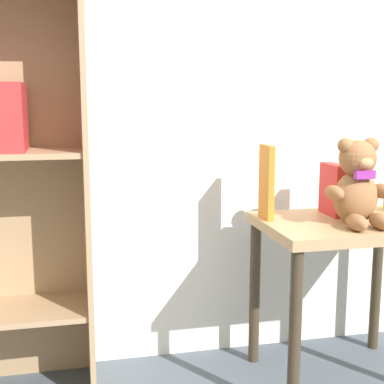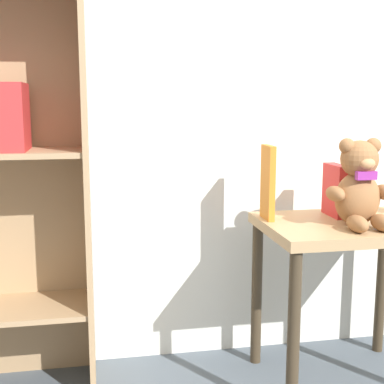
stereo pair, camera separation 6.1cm
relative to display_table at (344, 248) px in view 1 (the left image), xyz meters
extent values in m
cube|color=silver|center=(-0.32, 0.34, 0.76)|extent=(4.80, 0.06, 2.50)
cube|color=tan|center=(-0.88, 0.15, 0.34)|extent=(0.02, 0.29, 1.66)
cube|color=red|center=(-1.12, 0.13, 0.46)|extent=(0.12, 0.21, 0.21)
cube|color=tan|center=(0.00, 0.00, 0.08)|extent=(0.58, 0.44, 0.04)
cylinder|color=#3E3121|center=(-0.26, -0.19, -0.21)|extent=(0.04, 0.04, 0.55)
cylinder|color=#3E3121|center=(-0.26, 0.19, -0.21)|extent=(0.04, 0.04, 0.55)
cylinder|color=#3E3121|center=(0.26, 0.19, -0.21)|extent=(0.04, 0.04, 0.55)
ellipsoid|color=#99663D|center=(0.00, -0.06, 0.19)|extent=(0.15, 0.12, 0.18)
sphere|color=#99663D|center=(0.00, -0.06, 0.32)|extent=(0.12, 0.12, 0.12)
sphere|color=#99663D|center=(-0.04, -0.06, 0.37)|extent=(0.05, 0.05, 0.05)
sphere|color=#99663D|center=(0.05, -0.06, 0.37)|extent=(0.05, 0.05, 0.05)
ellipsoid|color=tan|center=(0.00, -0.11, 0.31)|extent=(0.05, 0.04, 0.04)
ellipsoid|color=#99663D|center=(-0.08, -0.07, 0.21)|extent=(0.05, 0.10, 0.05)
ellipsoid|color=#99663D|center=(0.09, -0.07, 0.21)|extent=(0.05, 0.10, 0.05)
ellipsoid|color=#99663D|center=(-0.04, -0.14, 0.13)|extent=(0.05, 0.11, 0.05)
ellipsoid|color=#99663D|center=(0.05, -0.14, 0.13)|extent=(0.05, 0.11, 0.05)
cube|color=#992D93|center=(0.00, -0.10, 0.28)|extent=(0.07, 0.02, 0.03)
cube|color=orange|center=(-0.26, 0.09, 0.23)|extent=(0.02, 0.11, 0.26)
cube|color=red|center=(0.00, 0.10, 0.19)|extent=(0.05, 0.14, 0.19)
camera|label=1|loc=(-0.91, -1.65, 0.51)|focal=50.00mm
camera|label=2|loc=(-0.86, -1.66, 0.51)|focal=50.00mm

